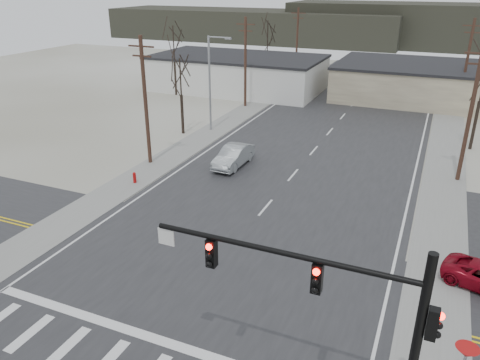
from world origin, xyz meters
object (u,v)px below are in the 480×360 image
object	(u,v)px
traffic_signal_mast	(351,313)
car_far_a	(420,81)
fire_hydrant	(135,178)
car_far_b	(345,66)
sedan_crossing	(233,156)

from	to	relation	value
traffic_signal_mast	car_far_a	world-z (taller)	traffic_signal_mast
fire_hydrant	car_far_b	distance (m)	52.88
fire_hydrant	car_far_b	bearing A→B (deg)	85.11
car_far_b	traffic_signal_mast	bearing A→B (deg)	-79.84
traffic_signal_mast	fire_hydrant	bearing A→B (deg)	141.87
sedan_crossing	traffic_signal_mast	bearing A→B (deg)	-55.85
car_far_a	car_far_b	size ratio (longest dim) A/B	1.44
sedan_crossing	fire_hydrant	bearing A→B (deg)	-129.41
car_far_b	car_far_a	bearing A→B (deg)	-37.55
fire_hydrant	car_far_a	distance (m)	46.84
traffic_signal_mast	car_far_a	distance (m)	58.11
traffic_signal_mast	sedan_crossing	world-z (taller)	traffic_signal_mast
car_far_a	car_far_b	xyz separation A→B (m)	(-12.18, 8.92, -0.14)
fire_hydrant	car_far_a	world-z (taller)	car_far_a
sedan_crossing	car_far_a	bearing A→B (deg)	74.78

